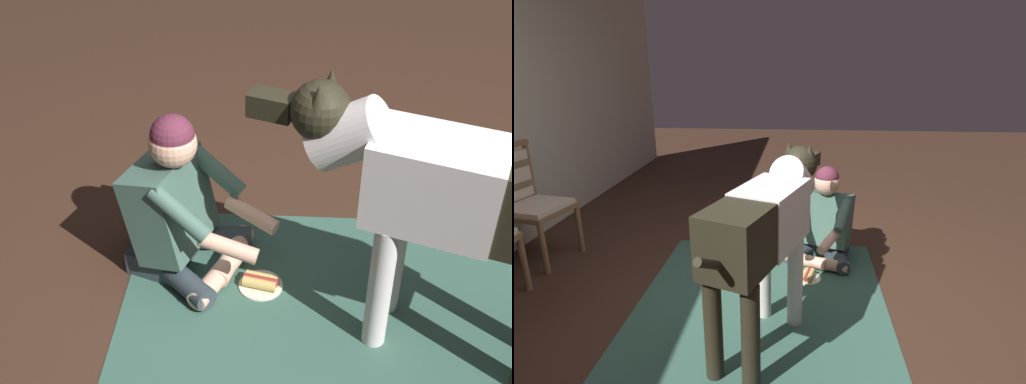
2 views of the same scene
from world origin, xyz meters
TOP-DOWN VIEW (x-y plane):
  - ground_plane at (0.00, 0.00)m, footprint 15.06×15.06m
  - area_rug at (-0.01, 0.17)m, footprint 2.01×1.72m
  - dining_chair_right_of_pair at (0.56, 2.16)m, footprint 0.53×0.53m
  - person_sitting_on_floor at (0.75, -0.29)m, footprint 0.72×0.61m
  - large_dog at (-0.31, 0.10)m, footprint 1.41×0.64m
  - hot_dog_on_plate at (0.38, -0.16)m, footprint 0.20×0.20m

SIDE VIEW (x-z plane):
  - ground_plane at x=0.00m, z-range 0.00..0.00m
  - area_rug at x=-0.01m, z-range 0.00..0.01m
  - hot_dog_on_plate at x=0.38m, z-range 0.00..0.06m
  - person_sitting_on_floor at x=0.75m, z-range -0.07..0.73m
  - dining_chair_right_of_pair at x=0.56m, z-range 0.05..1.03m
  - large_dog at x=-0.31m, z-range 0.18..1.29m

